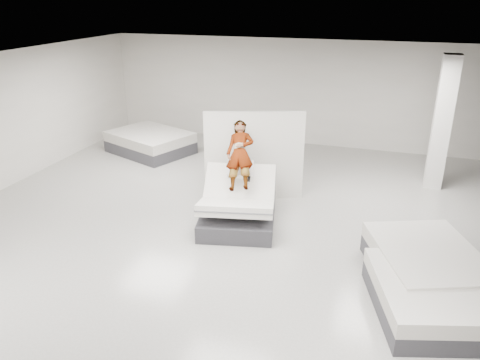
{
  "coord_description": "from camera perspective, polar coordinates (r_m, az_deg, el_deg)",
  "views": [
    {
      "loc": [
        2.77,
        -7.15,
        4.51
      ],
      "look_at": [
        0.1,
        1.07,
        1.0
      ],
      "focal_mm": 35.0,
      "sensor_mm": 36.0,
      "label": 1
    }
  ],
  "objects": [
    {
      "name": "hero_bed",
      "position": [
        9.64,
        -0.21,
        -3.28
      ],
      "size": [
        1.84,
        2.22,
        1.19
      ],
      "color": "#39393E",
      "rests_on": "floor"
    },
    {
      "name": "flat_bed_right_near",
      "position": [
        7.7,
        21.74,
        -13.12
      ],
      "size": [
        1.94,
        2.26,
        0.53
      ],
      "color": "#39393E",
      "rests_on": "floor"
    },
    {
      "name": "flat_bed_right_far",
      "position": [
        8.47,
        21.77,
        -9.56
      ],
      "size": [
        2.22,
        2.51,
        0.57
      ],
      "color": "#39393E",
      "rests_on": "floor"
    },
    {
      "name": "divider_panel",
      "position": [
        10.63,
        1.71,
        2.96
      ],
      "size": [
        2.17,
        0.81,
        2.05
      ],
      "primitive_type": "cube",
      "rotation": [
        0.0,
        0.0,
        0.32
      ],
      "color": "white",
      "rests_on": "floor"
    },
    {
      "name": "column",
      "position": [
        12.07,
        23.4,
        6.34
      ],
      "size": [
        0.4,
        0.4,
        3.2
      ],
      "primitive_type": "cube",
      "color": "silver",
      "rests_on": "floor"
    },
    {
      "name": "flat_bed_left_far",
      "position": [
        14.22,
        -10.88,
        4.53
      ],
      "size": [
        2.74,
        2.42,
        0.62
      ],
      "color": "#39393E",
      "rests_on": "floor"
    },
    {
      "name": "person",
      "position": [
        9.61,
        -0.02,
        1.91
      ],
      "size": [
        0.85,
        1.47,
        1.38
      ],
      "primitive_type": "imported",
      "rotation": [
        0.78,
        0.0,
        0.21
      ],
      "color": "slate",
      "rests_on": "hero_bed"
    },
    {
      "name": "room",
      "position": [
        8.2,
        -2.99,
        1.3
      ],
      "size": [
        14.0,
        14.04,
        3.2
      ],
      "color": "#B0ADA6",
      "rests_on": "ground"
    },
    {
      "name": "remote",
      "position": [
        9.33,
        1.11,
        0.13
      ],
      "size": [
        0.08,
        0.15,
        0.08
      ],
      "primitive_type": "cube",
      "rotation": [
        0.35,
        0.0,
        0.21
      ],
      "color": "black",
      "rests_on": "person"
    }
  ]
}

